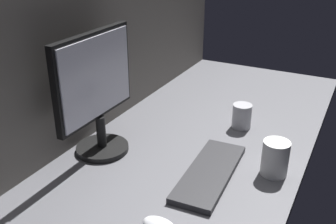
{
  "coord_description": "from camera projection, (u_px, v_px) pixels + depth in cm",
  "views": [
    {
      "loc": [
        -117.09,
        -49.82,
        68.94
      ],
      "look_at": [
        -9.42,
        0.0,
        14.0
      ],
      "focal_mm": 41.8,
      "sensor_mm": 36.0,
      "label": 1
    }
  ],
  "objects": [
    {
      "name": "ground_plane",
      "position": [
        195.0,
        141.0,
        1.45
      ],
      "size": [
        180.0,
        80.0,
        3.0
      ],
      "primitive_type": "cube",
      "color": "#515156"
    },
    {
      "name": "cubicle_wall_back",
      "position": [
        106.0,
        41.0,
        1.46
      ],
      "size": [
        180.0,
        5.0,
        63.44
      ],
      "color": "slate",
      "rests_on": "ground_plane"
    },
    {
      "name": "monitor",
      "position": [
        96.0,
        90.0,
        1.26
      ],
      "size": [
        36.57,
        18.0,
        41.17
      ],
      "color": "black",
      "rests_on": "ground_plane"
    },
    {
      "name": "keyboard",
      "position": [
        210.0,
        173.0,
        1.21
      ],
      "size": [
        37.68,
        15.08,
        2.0
      ],
      "primitive_type": "cube",
      "rotation": [
        0.0,
        0.0,
        0.06
      ],
      "color": "#262628",
      "rests_on": "ground_plane"
    },
    {
      "name": "mug_steel",
      "position": [
        242.0,
        116.0,
        1.49
      ],
      "size": [
        7.32,
        7.32,
        9.46
      ],
      "color": "#B2B2B7",
      "rests_on": "ground_plane"
    },
    {
      "name": "mug_ceramic_white",
      "position": [
        275.0,
        158.0,
        1.2
      ],
      "size": [
        12.03,
        8.25,
        11.29
      ],
      "color": "white",
      "rests_on": "ground_plane"
    }
  ]
}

